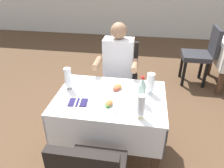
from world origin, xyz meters
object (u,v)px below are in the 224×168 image
Objects in this scene: plate_near_camera at (111,104)px; beer_glass_right at (150,83)px; main_dining_table at (110,112)px; background_chair_left at (202,52)px; chair_far_diner_seat at (120,76)px; napkin_cutlery_set at (78,102)px; plate_far_diner at (117,88)px; beer_glass_left at (68,79)px; seated_diner_far at (118,69)px; beer_glass_middle at (141,106)px; cola_bottle_primary at (142,92)px.

plate_near_camera is 1.10× the size of beer_glass_right.
background_chair_left is at bearing 56.11° from main_dining_table.
chair_far_diner_seat is at bearing 90.00° from main_dining_table.
plate_far_diner is at bearing 40.98° from napkin_cutlery_set.
beer_glass_right is (0.80, 0.05, -0.01)m from beer_glass_left.
seated_diner_far reaches higher than beer_glass_middle.
plate_far_diner is 1.12× the size of beer_glass_left.
chair_far_diner_seat is 3.77× the size of plate_far_diner.
main_dining_table is 0.42m from cola_bottle_primary.
beer_glass_middle is (0.32, -0.94, 0.14)m from seated_diner_far.
main_dining_table is at bearing -111.10° from plate_far_diner.
main_dining_table is 4.58× the size of beer_glass_left.
napkin_cutlery_set is 0.20× the size of background_chair_left.
plate_far_diner is at bearing 68.90° from main_dining_table.
background_chair_left is (1.66, 1.75, -0.29)m from beer_glass_left.
beer_glass_left is (-0.47, 0.22, 0.10)m from plate_near_camera.
beer_glass_left is 0.30m from napkin_cutlery_set.
seated_diner_far is 0.81m from plate_near_camera.
plate_near_camera is at bearing -160.71° from cola_bottle_primary.
cola_bottle_primary is 0.59m from napkin_cutlery_set.
chair_far_diner_seat reaches higher than plate_near_camera.
seated_diner_far is at bearing -137.10° from background_chair_left.
napkin_cutlery_set is 2.48m from background_chair_left.
beer_glass_left is at bearing -173.16° from plate_far_diner.
background_chair_left is at bearing 63.37° from beer_glass_right.
cola_bottle_primary is 1.38× the size of napkin_cutlery_set.
cola_bottle_primary is 0.28× the size of background_chair_left.
cola_bottle_primary reaches higher than beer_glass_right.
beer_glass_right is 0.19m from cola_bottle_primary.
beer_glass_left is 0.86× the size of cola_bottle_primary.
beer_glass_left is at bearing -176.59° from beer_glass_right.
plate_far_diner is at bearing -124.74° from background_chair_left.
main_dining_table is at bearing 103.11° from plate_near_camera.
seated_diner_far is 0.74m from beer_glass_left.
plate_near_camera is 0.44m from beer_glass_right.
plate_far_diner is 0.50m from beer_glass_left.
beer_glass_left is at bearing 154.42° from beer_glass_middle.
beer_glass_right is at bearing 3.41° from beer_glass_left.
main_dining_table is 4.80× the size of beer_glass_middle.
background_chair_left is (1.17, 1.69, -0.19)m from plate_far_diner.
main_dining_table is 1.08× the size of chair_far_diner_seat.
plate_far_diner reaches higher than main_dining_table.
seated_diner_far is 1.30× the size of background_chair_left.
main_dining_table is at bearing -123.89° from background_chair_left.
main_dining_table is at bearing -9.16° from beer_glass_left.
cola_bottle_primary reaches higher than beer_glass_middle.
plate_near_camera is 0.24× the size of background_chair_left.
beer_glass_left reaches higher than plate_near_camera.
beer_glass_middle is 2.31m from background_chair_left.
beer_glass_middle is (0.30, -0.28, 0.30)m from main_dining_table.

